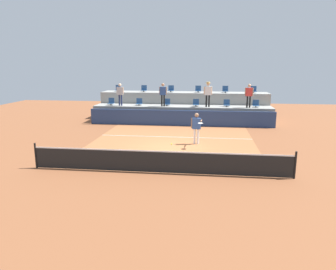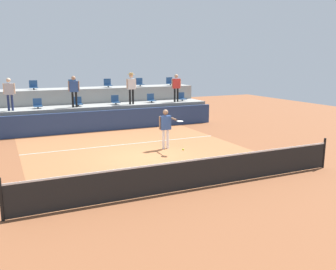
{
  "view_description": "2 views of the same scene",
  "coord_description": "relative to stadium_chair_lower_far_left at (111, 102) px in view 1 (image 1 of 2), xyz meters",
  "views": [
    {
      "loc": [
        1.84,
        -15.91,
        4.27
      ],
      "look_at": [
        0.03,
        -1.33,
        0.97
      ],
      "focal_mm": 33.89,
      "sensor_mm": 36.0,
      "label": 1
    },
    {
      "loc": [
        -5.06,
        -13.0,
        3.76
      ],
      "look_at": [
        0.55,
        -0.94,
        1.02
      ],
      "focal_mm": 39.1,
      "sensor_mm": 36.0,
      "label": 2
    }
  ],
  "objects": [
    {
      "name": "seating_tier_upper",
      "position": [
        5.36,
        1.87,
        -0.41
      ],
      "size": [
        13.0,
        1.8,
        2.1
      ],
      "primitive_type": "cube",
      "color": "gray",
      "rests_on": "ground_plane"
    },
    {
      "name": "stadium_chair_upper_far_right",
      "position": [
        10.69,
        1.8,
        0.85
      ],
      "size": [
        0.44,
        0.4,
        0.52
      ],
      "color": "#2D2D33",
      "rests_on": "seating_tier_upper"
    },
    {
      "name": "court_inner_paint",
      "position": [
        5.36,
        -6.23,
        -1.46
      ],
      "size": [
        9.0,
        10.0,
        0.01
      ],
      "primitive_type": "cube",
      "color": "#A36038",
      "rests_on": "ground_plane"
    },
    {
      "name": "stadium_chair_upper_right",
      "position": [
        8.56,
        1.8,
        0.85
      ],
      "size": [
        0.44,
        0.4,
        0.52
      ],
      "color": "#2D2D33",
      "rests_on": "seating_tier_upper"
    },
    {
      "name": "spectator_leaning_on_rail",
      "position": [
        4.01,
        -0.38,
        0.79
      ],
      "size": [
        0.58,
        0.28,
        1.67
      ],
      "color": "black",
      "rests_on": "seating_tier_lower"
    },
    {
      "name": "seating_tier_lower",
      "position": [
        5.36,
        0.07,
        -0.84
      ],
      "size": [
        13.0,
        1.8,
        1.25
      ],
      "primitive_type": "cube",
      "color": "gray",
      "rests_on": "ground_plane"
    },
    {
      "name": "spectator_in_grey",
      "position": [
        10.09,
        -0.38,
        0.78
      ],
      "size": [
        0.59,
        0.26,
        1.66
      ],
      "color": "black",
      "rests_on": "seating_tier_lower"
    },
    {
      "name": "tennis_ball",
      "position": [
        5.7,
        -9.82,
        -0.61
      ],
      "size": [
        0.07,
        0.07,
        0.07
      ],
      "color": "#CCE033"
    },
    {
      "name": "stadium_chair_upper_mid_left",
      "position": [
        4.34,
        1.8,
        0.85
      ],
      "size": [
        0.44,
        0.4,
        0.52
      ],
      "color": "#2D2D33",
      "rests_on": "seating_tier_upper"
    },
    {
      "name": "stadium_chair_lower_far_right",
      "position": [
        10.65,
        0.0,
        0.0
      ],
      "size": [
        0.44,
        0.4,
        0.52
      ],
      "color": "#2D2D33",
      "rests_on": "seating_tier_lower"
    },
    {
      "name": "stadium_chair_upper_far_left",
      "position": [
        0.07,
        1.8,
        0.85
      ],
      "size": [
        0.44,
        0.4,
        0.52
      ],
      "color": "#2D2D33",
      "rests_on": "seating_tier_upper"
    },
    {
      "name": "ground_plane",
      "position": [
        5.36,
        -7.23,
        -1.46
      ],
      "size": [
        40.0,
        40.0,
        0.0
      ],
      "primitive_type": "plane",
      "color": "brown"
    },
    {
      "name": "court_service_line",
      "position": [
        5.36,
        -4.83,
        -1.46
      ],
      "size": [
        9.0,
        0.06,
        0.0
      ],
      "primitive_type": "cube",
      "color": "silver",
      "rests_on": "ground_plane"
    },
    {
      "name": "stadium_chair_lower_far_left",
      "position": [
        0.0,
        0.0,
        0.0
      ],
      "size": [
        0.44,
        0.4,
        0.52
      ],
      "color": "#2D2D33",
      "rests_on": "seating_tier_lower"
    },
    {
      "name": "spectator_in_white",
      "position": [
        0.83,
        -0.38,
        0.76
      ],
      "size": [
        0.57,
        0.28,
        1.63
      ],
      "color": "navy",
      "rests_on": "seating_tier_lower"
    },
    {
      "name": "stadium_chair_lower_left",
      "position": [
        2.15,
        0.0,
        0.0
      ],
      "size": [
        0.44,
        0.4,
        0.52
      ],
      "color": "#2D2D33",
      "rests_on": "seating_tier_lower"
    },
    {
      "name": "stadium_chair_lower_mid_right",
      "position": [
        6.38,
        0.0,
        0.0
      ],
      "size": [
        0.44,
        0.4,
        0.52
      ],
      "color": "#2D2D33",
      "rests_on": "seating_tier_lower"
    },
    {
      "name": "tennis_player",
      "position": [
        6.67,
        -6.36,
        -0.42
      ],
      "size": [
        0.65,
        1.21,
        1.7
      ],
      "color": "white",
      "rests_on": "ground_plane"
    },
    {
      "name": "tennis_net",
      "position": [
        5.36,
        -11.23,
        -0.97
      ],
      "size": [
        10.48,
        0.08,
        1.07
      ],
      "color": "black",
      "rests_on": "ground_plane"
    },
    {
      "name": "stadium_chair_upper_left",
      "position": [
        2.17,
        1.8,
        0.85
      ],
      "size": [
        0.44,
        0.4,
        0.52
      ],
      "color": "#2D2D33",
      "rests_on": "seating_tier_upper"
    },
    {
      "name": "stadium_chair_lower_right",
      "position": [
        8.6,
        0.0,
        0.0
      ],
      "size": [
        0.44,
        0.4,
        0.52
      ],
      "color": "#2D2D33",
      "rests_on": "seating_tier_lower"
    },
    {
      "name": "stadium_chair_upper_mid_right",
      "position": [
        6.47,
        1.8,
        0.85
      ],
      "size": [
        0.44,
        0.4,
        0.52
      ],
      "color": "#2D2D33",
      "rests_on": "seating_tier_upper"
    },
    {
      "name": "spectator_with_hat",
      "position": [
        7.23,
        -0.38,
        0.89
      ],
      "size": [
        0.61,
        0.46,
        1.79
      ],
      "color": "black",
      "rests_on": "seating_tier_lower"
    },
    {
      "name": "sponsor_backboard",
      "position": [
        5.36,
        -1.23,
        -0.91
      ],
      "size": [
        13.0,
        0.16,
        1.1
      ],
      "primitive_type": "cube",
      "color": "navy",
      "rests_on": "ground_plane"
    },
    {
      "name": "stadium_chair_lower_mid_left",
      "position": [
        4.25,
        0.0,
        0.0
      ],
      "size": [
        0.44,
        0.4,
        0.52
      ],
      "color": "#2D2D33",
      "rests_on": "seating_tier_lower"
    }
  ]
}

